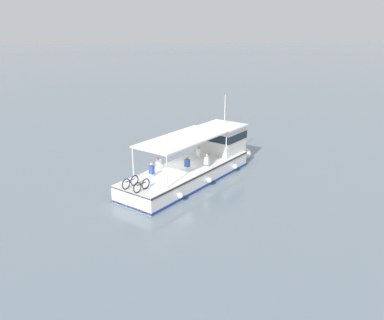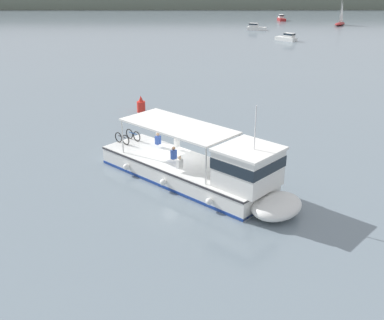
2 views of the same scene
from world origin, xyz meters
TOP-DOWN VIEW (x-y plane):
  - ground_plane at (0.00, 0.00)m, footprint 400.00×400.00m
  - ferry_main at (1.16, -2.08)m, footprint 11.41×10.92m

SIDE VIEW (x-z plane):
  - ground_plane at x=0.00m, z-range 0.00..0.00m
  - ferry_main at x=1.16m, z-range -1.64..3.68m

